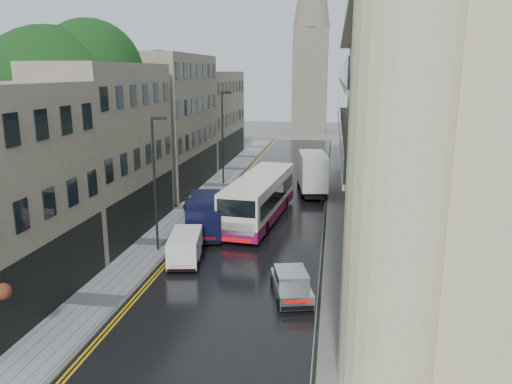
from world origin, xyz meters
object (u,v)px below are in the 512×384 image
(tree_far, at_px, (139,122))
(tree_near, at_px, (56,131))
(white_van, at_px, (168,256))
(silver_hatchback, at_px, (280,296))
(pedestrian, at_px, (187,203))
(cream_bus, at_px, (229,209))
(navy_van, at_px, (188,222))
(lamp_post_near, at_px, (155,186))
(lamp_post_far, at_px, (223,138))
(white_lorry, at_px, (302,177))

(tree_far, bearing_deg, tree_near, -91.32)
(tree_near, height_order, white_van, tree_near)
(silver_hatchback, bearing_deg, white_van, 137.00)
(tree_near, relative_size, pedestrian, 7.67)
(cream_bus, relative_size, navy_van, 2.20)
(lamp_post_near, relative_size, lamp_post_far, 0.92)
(silver_hatchback, bearing_deg, cream_bus, 99.28)
(white_lorry, xyz_separation_m, pedestrian, (-8.16, -6.73, -0.87))
(tree_far, distance_m, lamp_post_far, 7.89)
(tree_near, height_order, lamp_post_near, tree_near)
(white_lorry, relative_size, pedestrian, 3.94)
(tree_near, bearing_deg, white_lorry, 39.11)
(white_van, relative_size, navy_van, 0.70)
(silver_hatchback, distance_m, lamp_post_near, 10.86)
(lamp_post_near, bearing_deg, navy_van, 40.76)
(tree_near, height_order, tree_far, tree_near)
(tree_far, relative_size, navy_van, 2.28)
(tree_far, distance_m, pedestrian, 11.25)
(tree_far, height_order, silver_hatchback, tree_far)
(tree_near, bearing_deg, tree_far, 88.68)
(lamp_post_far, bearing_deg, tree_far, -144.97)
(tree_near, distance_m, white_van, 11.83)
(tree_far, height_order, white_van, tree_far)
(white_van, xyz_separation_m, lamp_post_near, (-1.63, 2.81, 3.21))
(cream_bus, bearing_deg, white_lorry, 73.25)
(cream_bus, relative_size, lamp_post_far, 1.38)
(silver_hatchback, bearing_deg, white_lorry, 77.02)
(tree_far, height_order, navy_van, tree_far)
(tree_far, xyz_separation_m, navy_van, (8.33, -13.47, -4.82))
(tree_far, height_order, white_lorry, tree_far)
(white_lorry, relative_size, lamp_post_far, 0.82)
(cream_bus, height_order, silver_hatchback, cream_bus)
(lamp_post_near, bearing_deg, silver_hatchback, -48.07)
(cream_bus, height_order, lamp_post_far, lamp_post_far)
(silver_hatchback, bearing_deg, navy_van, 115.58)
(tree_near, xyz_separation_m, tree_far, (0.30, 13.00, -0.72))
(white_van, bearing_deg, tree_far, 105.65)
(navy_van, height_order, lamp_post_near, lamp_post_near)
(silver_hatchback, relative_size, pedestrian, 1.99)
(tree_far, distance_m, navy_van, 16.55)
(tree_near, distance_m, cream_bus, 12.17)
(tree_far, distance_m, white_lorry, 15.30)
(navy_van, xyz_separation_m, pedestrian, (-1.83, 5.89, -0.39))
(pedestrian, height_order, lamp_post_near, lamp_post_near)
(silver_hatchback, height_order, lamp_post_near, lamp_post_near)
(white_lorry, xyz_separation_m, white_van, (-6.10, -17.14, -1.01))
(lamp_post_far, bearing_deg, lamp_post_near, -82.30)
(tree_far, bearing_deg, navy_van, -58.28)
(white_van, distance_m, navy_van, 4.55)
(white_lorry, height_order, silver_hatchback, white_lorry)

